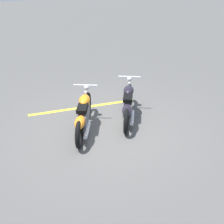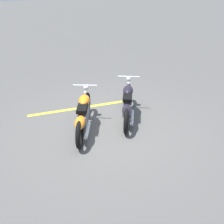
# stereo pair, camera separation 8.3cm
# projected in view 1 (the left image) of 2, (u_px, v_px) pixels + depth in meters

# --- Properties ---
(ground_plane) EXTENTS (60.00, 60.00, 0.00)m
(ground_plane) POSITION_uv_depth(u_px,v_px,m) (109.00, 129.00, 7.24)
(ground_plane) COLOR #514F4C
(motorcycle_bright_foreground) EXTENTS (2.17, 0.81, 1.04)m
(motorcycle_bright_foreground) POSITION_uv_depth(u_px,v_px,m) (84.00, 114.00, 6.96)
(motorcycle_bright_foreground) COLOR black
(motorcycle_bright_foreground) RESTS_ON ground
(motorcycle_dark_foreground) EXTENTS (2.14, 0.88, 1.04)m
(motorcycle_dark_foreground) POSITION_uv_depth(u_px,v_px,m) (128.00, 104.00, 7.49)
(motorcycle_dark_foreground) COLOR black
(motorcycle_dark_foreground) RESTS_ON ground
(parking_stripe_near) EXTENTS (0.39, 3.20, 0.01)m
(parking_stripe_near) POSITION_uv_depth(u_px,v_px,m) (83.00, 107.00, 8.30)
(parking_stripe_near) COLOR yellow
(parking_stripe_near) RESTS_ON ground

